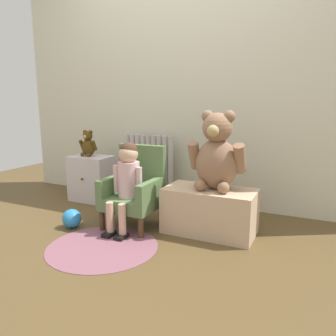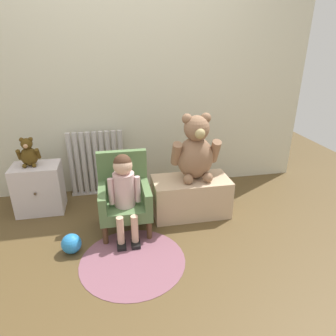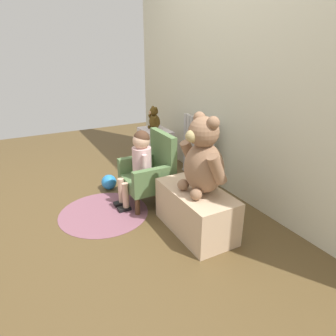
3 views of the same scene
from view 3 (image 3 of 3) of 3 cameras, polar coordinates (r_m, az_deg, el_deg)
The scene contains 11 objects.
ground_plane at distance 2.65m, azimuth -11.82°, elevation -9.25°, with size 6.00×6.00×0.00m, color brown.
back_wall at distance 2.87m, azimuth 12.44°, elevation 18.52°, with size 3.80×0.05×2.40m, color beige.
radiator at distance 3.23m, azimuth 5.68°, elevation 3.55°, with size 0.56×0.05×0.67m.
small_dresser at distance 3.58m, azimuth -2.40°, elevation 3.78°, with size 0.42×0.31×0.46m.
child_armchair at distance 2.74m, azimuth -3.22°, elevation -0.65°, with size 0.41×0.40×0.65m.
child_figure at distance 2.65m, azimuth -5.45°, elevation 1.87°, with size 0.25×0.35×0.69m.
low_bench at distance 2.37m, azimuth 5.27°, elevation -8.03°, with size 0.69×0.36×0.35m, color tan.
large_teddy_bear at distance 2.16m, azimuth 6.71°, elevation 1.64°, with size 0.43×0.30×0.59m.
small_teddy_bear at distance 3.52m, azimuth -2.64°, elevation 9.29°, with size 0.19×0.13×0.26m.
floor_rug at distance 2.72m, azimuth -12.13°, elevation -8.34°, with size 0.77×0.77×0.01m, color #804F5D.
toy_ball at distance 3.11m, azimuth -11.17°, elevation -2.64°, with size 0.15×0.15×0.15m, color #2980CA.
Camera 3 is at (2.20, -0.57, 1.36)m, focal length 32.00 mm.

